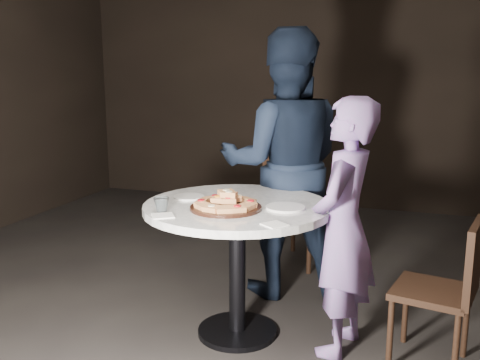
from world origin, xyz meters
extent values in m
plane|color=black|center=(0.00, 0.00, 0.00)|extent=(7.00, 7.00, 0.00)
cylinder|color=black|center=(0.02, 0.14, 0.02)|extent=(0.54, 0.54, 0.03)
cylinder|color=black|center=(0.02, 0.14, 0.41)|extent=(0.11, 0.11, 0.75)
cylinder|color=silver|center=(0.02, 0.14, 0.79)|extent=(1.24, 1.24, 0.04)
cylinder|color=black|center=(0.00, 0.00, 0.82)|extent=(0.45, 0.45, 0.02)
cube|color=#C5814C|center=(0.13, 0.04, 0.85)|extent=(0.09, 0.10, 0.04)
cylinder|color=red|center=(0.13, 0.04, 0.87)|extent=(0.05, 0.05, 0.01)
cube|color=#C5814C|center=(0.10, 0.10, 0.85)|extent=(0.11, 0.10, 0.04)
cube|color=#C5814C|center=(0.03, 0.14, 0.85)|extent=(0.10, 0.09, 0.04)
cylinder|color=beige|center=(0.03, 0.14, 0.87)|extent=(0.05, 0.05, 0.01)
cube|color=#C5814C|center=(-0.04, 0.13, 0.85)|extent=(0.09, 0.08, 0.04)
cube|color=#C5814C|center=(-0.10, 0.10, 0.85)|extent=(0.11, 0.10, 0.04)
cylinder|color=red|center=(-0.10, 0.10, 0.87)|extent=(0.06, 0.06, 0.01)
cube|color=#C5814C|center=(-0.13, 0.03, 0.85)|extent=(0.07, 0.09, 0.04)
cube|color=#C5814C|center=(-0.13, -0.04, 0.85)|extent=(0.08, 0.09, 0.04)
cylinder|color=red|center=(-0.13, -0.04, 0.87)|extent=(0.04, 0.04, 0.01)
cube|color=#C5814C|center=(-0.09, -0.10, 0.85)|extent=(0.11, 0.10, 0.04)
cube|color=#C5814C|center=(-0.03, -0.13, 0.85)|extent=(0.09, 0.08, 0.04)
cylinder|color=beige|center=(-0.03, -0.13, 0.87)|extent=(0.05, 0.05, 0.01)
cube|color=#C5814C|center=(0.04, -0.13, 0.85)|extent=(0.10, 0.10, 0.04)
cube|color=#C5814C|center=(0.10, -0.09, 0.85)|extent=(0.11, 0.10, 0.04)
cylinder|color=red|center=(0.10, -0.09, 0.87)|extent=(0.05, 0.05, 0.01)
cube|color=#C5814C|center=(0.14, -0.03, 0.85)|extent=(0.08, 0.10, 0.04)
cube|color=#C5814C|center=(0.04, 0.03, 0.87)|extent=(0.10, 0.10, 0.03)
cylinder|color=#2D6B1E|center=(0.04, 0.03, 0.89)|extent=(0.06, 0.06, 0.01)
cube|color=#C5814C|center=(-0.02, 0.04, 0.87)|extent=(0.08, 0.09, 0.03)
cylinder|color=beige|center=(-0.02, 0.04, 0.89)|extent=(0.05, 0.05, 0.01)
cube|color=#C5814C|center=(-0.03, -0.03, 0.87)|extent=(0.07, 0.09, 0.03)
cylinder|color=orange|center=(-0.03, -0.03, 0.89)|extent=(0.04, 0.04, 0.01)
cube|color=#C5814C|center=(0.03, -0.03, 0.87)|extent=(0.10, 0.09, 0.03)
cylinder|color=red|center=(0.03, -0.03, 0.89)|extent=(0.05, 0.05, 0.01)
cube|color=#C5814C|center=(0.04, 0.03, 0.87)|extent=(0.10, 0.09, 0.04)
cylinder|color=#2D6B1E|center=(0.04, 0.03, 0.89)|extent=(0.05, 0.05, 0.01)
cube|color=#C5814C|center=(0.03, -0.01, 0.90)|extent=(0.09, 0.07, 0.04)
cylinder|color=beige|center=(0.03, -0.01, 0.92)|extent=(0.04, 0.04, 0.01)
cube|color=#C5814C|center=(0.00, 0.02, 0.90)|extent=(0.11, 0.10, 0.04)
cylinder|color=beige|center=(0.00, 0.02, 0.92)|extent=(0.05, 0.05, 0.01)
cylinder|color=white|center=(-0.30, 0.19, 0.82)|extent=(0.24, 0.24, 0.01)
cylinder|color=white|center=(0.31, 0.12, 0.82)|extent=(0.28, 0.28, 0.01)
imported|color=silver|center=(-0.31, -0.16, 0.86)|extent=(0.09, 0.09, 0.08)
cube|color=white|center=(-0.26, -0.24, 0.82)|extent=(0.16, 0.16, 0.01)
cube|color=white|center=(0.34, -0.21, 0.82)|extent=(0.15, 0.15, 0.01)
cube|color=black|center=(0.11, 1.50, 0.48)|extent=(0.57, 0.57, 0.04)
cube|color=black|center=(0.04, 1.29, 0.72)|extent=(0.44, 0.18, 0.48)
cylinder|color=black|center=(0.35, 1.62, 0.24)|extent=(0.05, 0.05, 0.48)
cylinder|color=black|center=(-0.01, 1.74, 0.24)|extent=(0.05, 0.05, 0.48)
cylinder|color=black|center=(0.23, 1.26, 0.24)|extent=(0.05, 0.05, 0.48)
cylinder|color=black|center=(-0.13, 1.38, 0.24)|extent=(0.05, 0.05, 0.48)
cube|color=black|center=(1.11, 0.17, 0.41)|extent=(0.45, 0.45, 0.04)
cube|color=black|center=(1.30, 0.13, 0.62)|extent=(0.11, 0.38, 0.41)
cylinder|color=black|center=(0.98, 0.37, 0.21)|extent=(0.04, 0.04, 0.41)
cylinder|color=black|center=(0.92, 0.04, 0.21)|extent=(0.04, 0.04, 0.41)
cylinder|color=black|center=(1.31, 0.30, 0.21)|extent=(0.04, 0.04, 0.41)
cylinder|color=black|center=(1.24, -0.02, 0.21)|extent=(0.04, 0.04, 0.41)
imported|color=black|center=(0.11, 0.88, 0.93)|extent=(1.07, 0.94, 1.86)
imported|color=#79609D|center=(0.63, 0.17, 0.72)|extent=(0.42, 0.57, 1.44)
camera|label=1|loc=(1.01, -2.69, 1.57)|focal=40.00mm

